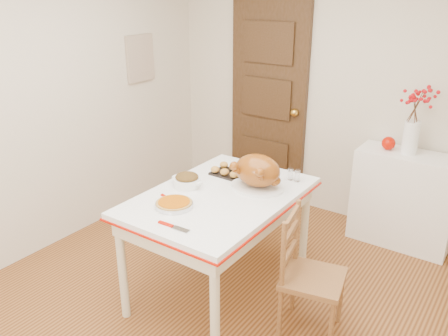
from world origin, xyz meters
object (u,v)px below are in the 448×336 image
Objects in this scene: sideboard at (404,199)px; pumpkin_pie at (174,203)px; kitchen_table at (220,245)px; chair_oak at (313,276)px; turkey_platter at (257,172)px.

pumpkin_pie is at bearing -118.96° from sideboard.
kitchen_table is (-0.90, -1.53, -0.01)m from sideboard.
turkey_platter reaches higher than chair_oak.
turkey_platter reaches higher than sideboard.
turkey_platter is at bearing -119.57° from sideboard.
kitchen_table is 5.48× the size of pumpkin_pie.
kitchen_table is 0.74m from chair_oak.
sideboard is at bearing 61.04° from pumpkin_pie.
turkey_platter is at bearing 55.90° from chair_oak.
kitchen_table is 0.56m from pumpkin_pie.
sideboard is 1.58m from turkey_platter.
sideboard is 1.77m from kitchen_table.
chair_oak is 2.20× the size of turkey_platter.
kitchen_table is 1.57× the size of chair_oak.
turkey_platter is 1.59× the size of pumpkin_pie.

